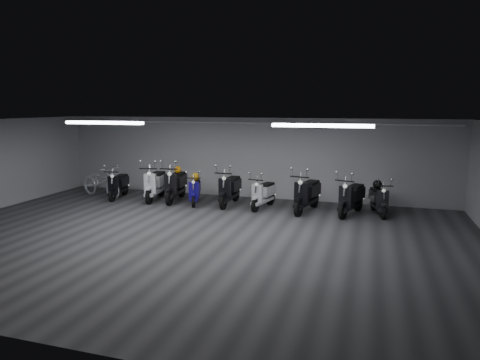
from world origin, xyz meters
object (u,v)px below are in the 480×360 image
(scooter_5, at_px, (230,184))
(scooter_6, at_px, (263,189))
(scooter_2, at_px, (155,179))
(bicycle, at_px, (101,179))
(scooter_3, at_px, (175,179))
(scooter_7, at_px, (307,188))
(scooter_1, at_px, (118,181))
(scooter_4, at_px, (195,186))
(helmet_1, at_px, (178,170))
(helmet_2, at_px, (195,177))
(scooter_8, at_px, (352,192))
(scooter_9, at_px, (379,195))
(helmet_0, at_px, (377,184))

(scooter_5, xyz_separation_m, scooter_6, (1.16, -0.15, -0.09))
(scooter_2, relative_size, bicycle, 0.95)
(scooter_3, xyz_separation_m, scooter_7, (4.49, -0.19, -0.02))
(scooter_2, bearing_deg, scooter_1, 177.13)
(scooter_1, bearing_deg, bicycle, 168.52)
(scooter_1, height_order, scooter_4, scooter_1)
(helmet_1, bearing_deg, scooter_5, -8.74)
(scooter_6, xyz_separation_m, scooter_7, (1.38, -0.02, 0.11))
(scooter_4, bearing_deg, helmet_1, 132.79)
(helmet_1, xyz_separation_m, helmet_2, (0.76, -0.26, -0.17))
(scooter_1, height_order, scooter_2, scooter_2)
(scooter_4, distance_m, scooter_6, 2.31)
(scooter_4, height_order, helmet_1, scooter_4)
(scooter_1, height_order, scooter_3, scooter_3)
(scooter_8, bearing_deg, helmet_1, -166.53)
(helmet_2, bearing_deg, scooter_8, -2.43)
(helmet_1, bearing_deg, scooter_1, -166.44)
(scooter_7, relative_size, scooter_9, 1.21)
(scooter_6, relative_size, helmet_0, 6.08)
(scooter_6, bearing_deg, helmet_2, -172.69)
(scooter_9, height_order, helmet_1, scooter_9)
(scooter_1, height_order, bicycle, bicycle)
(scooter_2, height_order, helmet_1, scooter_2)
(helmet_1, bearing_deg, scooter_3, -82.81)
(bicycle, bearing_deg, helmet_2, -64.90)
(scooter_2, relative_size, scooter_6, 1.19)
(scooter_9, bearing_deg, scooter_5, 166.96)
(scooter_3, bearing_deg, scooter_2, 177.19)
(scooter_2, xyz_separation_m, helmet_1, (0.71, 0.33, 0.31))
(scooter_6, distance_m, helmet_0, 3.45)
(scooter_3, height_order, scooter_9, scooter_3)
(scooter_8, bearing_deg, scooter_3, -163.85)
(scooter_8, bearing_deg, scooter_9, 37.18)
(scooter_7, bearing_deg, scooter_5, -170.70)
(scooter_3, height_order, scooter_6, scooter_3)
(scooter_4, height_order, scooter_5, scooter_5)
(scooter_8, bearing_deg, helmet_2, -164.27)
(scooter_7, xyz_separation_m, helmet_1, (-4.52, 0.47, 0.31))
(scooter_1, relative_size, helmet_2, 6.21)
(bicycle, relative_size, helmet_2, 7.56)
(scooter_4, bearing_deg, scooter_1, 162.95)
(scooter_5, distance_m, helmet_2, 1.23)
(scooter_8, xyz_separation_m, bicycle, (-8.59, -0.01, -0.02))
(scooter_6, height_order, bicycle, bicycle)
(scooter_9, bearing_deg, scooter_4, 168.39)
(scooter_7, relative_size, scooter_8, 1.05)
(helmet_2, bearing_deg, scooter_4, -72.52)
(scooter_2, distance_m, helmet_0, 7.27)
(scooter_7, distance_m, bicycle, 7.27)
(scooter_3, height_order, scooter_8, scooter_3)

